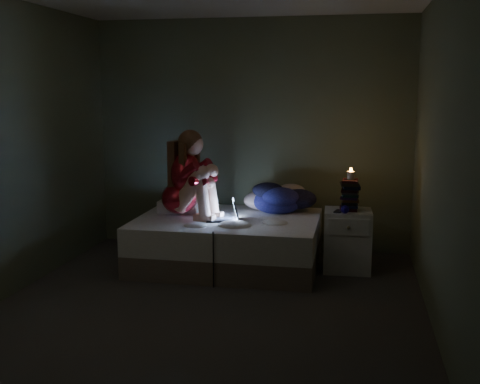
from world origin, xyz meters
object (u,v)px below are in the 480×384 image
(nightstand, at_px, (347,240))
(bed, at_px, (228,242))
(phone, at_px, (338,211))
(woman, at_px, (179,173))
(candle, at_px, (351,176))
(laptop, at_px, (222,209))

(nightstand, bearing_deg, bed, -178.86)
(phone, bearing_deg, woman, -165.28)
(candle, bearing_deg, bed, -176.20)
(nightstand, bearing_deg, woman, -179.20)
(woman, height_order, phone, woman)
(woman, distance_m, phone, 1.67)
(woman, height_order, candle, woman)
(bed, relative_size, woman, 2.03)
(laptop, height_order, phone, laptop)
(laptop, relative_size, phone, 2.32)
(candle, bearing_deg, phone, -138.78)
(nightstand, relative_size, candle, 7.76)
(woman, height_order, laptop, woman)
(bed, bearing_deg, laptop, -102.03)
(bed, relative_size, phone, 13.20)
(bed, relative_size, candle, 23.09)
(bed, height_order, phone, phone)
(laptop, bearing_deg, bed, 64.56)
(nightstand, bearing_deg, phone, -140.27)
(woman, bearing_deg, candle, 18.48)
(woman, relative_size, laptop, 2.80)
(laptop, xyz_separation_m, candle, (1.26, 0.22, 0.35))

